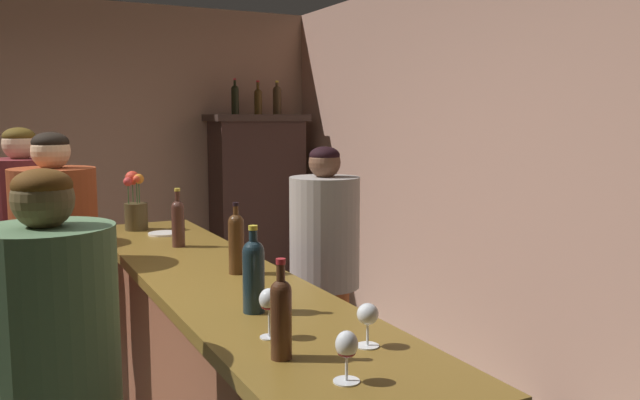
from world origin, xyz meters
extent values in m
cube|color=tan|center=(0.00, 3.03, 1.34)|extent=(5.32, 0.12, 2.67)
cube|color=tan|center=(2.66, 0.00, 1.34)|extent=(0.12, 6.06, 2.67)
cube|color=brown|center=(0.68, -0.16, 0.47)|extent=(0.54, 3.05, 0.95)
cube|color=brown|center=(0.68, -0.16, 0.97)|extent=(0.61, 3.18, 0.05)
cube|color=#37231F|center=(2.01, 2.70, 0.86)|extent=(0.80, 0.42, 1.72)
cube|color=#382923|center=(2.01, 2.70, 1.69)|extent=(0.88, 0.48, 0.06)
cylinder|color=#482920|center=(0.70, 0.53, 1.11)|extent=(0.07, 0.07, 0.22)
sphere|color=#482920|center=(0.70, 0.53, 1.21)|extent=(0.07, 0.07, 0.07)
cylinder|color=#482920|center=(0.70, 0.53, 1.26)|extent=(0.03, 0.03, 0.09)
cylinder|color=gold|center=(0.70, 0.53, 1.31)|extent=(0.03, 0.03, 0.02)
cylinder|color=#4C2E16|center=(0.77, -0.19, 1.12)|extent=(0.07, 0.07, 0.23)
sphere|color=#4C2E16|center=(0.77, -0.19, 1.23)|extent=(0.07, 0.07, 0.07)
cylinder|color=#4C2E16|center=(0.77, -0.19, 1.27)|extent=(0.02, 0.02, 0.07)
cylinder|color=black|center=(0.77, -0.19, 1.31)|extent=(0.03, 0.03, 0.02)
cylinder|color=#1A2A32|center=(0.63, -0.76, 1.11)|extent=(0.08, 0.08, 0.22)
sphere|color=#1A2A32|center=(0.63, -0.76, 1.22)|extent=(0.08, 0.08, 0.08)
cylinder|color=#1A2A32|center=(0.63, -0.76, 1.26)|extent=(0.03, 0.03, 0.08)
cylinder|color=gold|center=(0.63, -0.76, 1.31)|extent=(0.03, 0.03, 0.02)
cylinder|color=#462717|center=(0.54, -1.22, 1.10)|extent=(0.06, 0.06, 0.20)
sphere|color=#462717|center=(0.54, -1.22, 1.20)|extent=(0.06, 0.06, 0.06)
cylinder|color=#462717|center=(0.54, -1.22, 1.24)|extent=(0.03, 0.03, 0.08)
cylinder|color=#A82228|center=(0.54, -1.22, 1.29)|extent=(0.03, 0.03, 0.02)
cylinder|color=white|center=(0.58, -1.04, 1.00)|extent=(0.06, 0.06, 0.00)
cylinder|color=white|center=(0.58, -1.04, 1.05)|extent=(0.01, 0.01, 0.09)
ellipsoid|color=white|center=(0.58, -1.04, 1.12)|extent=(0.06, 0.06, 0.07)
ellipsoid|color=maroon|center=(0.58, -1.04, 1.10)|extent=(0.05, 0.05, 0.03)
cylinder|color=white|center=(0.81, -1.25, 1.00)|extent=(0.07, 0.07, 0.00)
cylinder|color=white|center=(0.81, -1.25, 1.04)|extent=(0.01, 0.01, 0.06)
ellipsoid|color=white|center=(0.81, -1.25, 1.10)|extent=(0.07, 0.07, 0.07)
cylinder|color=white|center=(0.62, -1.45, 1.00)|extent=(0.07, 0.07, 0.00)
cylinder|color=white|center=(0.62, -1.45, 1.03)|extent=(0.01, 0.01, 0.06)
ellipsoid|color=white|center=(0.62, -1.45, 1.10)|extent=(0.06, 0.06, 0.07)
ellipsoid|color=maroon|center=(0.62, -1.45, 1.08)|extent=(0.05, 0.05, 0.03)
cylinder|color=#463920|center=(0.61, 1.17, 1.08)|extent=(0.14, 0.14, 0.17)
cylinder|color=#38602D|center=(0.63, 1.17, 1.21)|extent=(0.01, 0.01, 0.22)
sphere|color=orange|center=(0.63, 1.17, 1.32)|extent=(0.06, 0.06, 0.06)
cylinder|color=#38602D|center=(0.60, 1.23, 1.21)|extent=(0.01, 0.01, 0.22)
sphere|color=red|center=(0.60, 1.23, 1.32)|extent=(0.09, 0.09, 0.09)
cylinder|color=#38602D|center=(0.56, 1.16, 1.20)|extent=(0.01, 0.01, 0.20)
sphere|color=red|center=(0.56, 1.16, 1.30)|extent=(0.06, 0.06, 0.06)
cylinder|color=#38602D|center=(0.61, 1.15, 1.21)|extent=(0.01, 0.01, 0.22)
sphere|color=red|center=(0.61, 1.15, 1.32)|extent=(0.04, 0.04, 0.04)
cylinder|color=white|center=(0.72, 0.93, 1.00)|extent=(0.18, 0.18, 0.01)
cylinder|color=black|center=(1.81, 2.70, 1.83)|extent=(0.07, 0.07, 0.22)
sphere|color=black|center=(1.81, 2.70, 1.94)|extent=(0.07, 0.07, 0.07)
cylinder|color=black|center=(1.81, 2.70, 1.98)|extent=(0.02, 0.02, 0.08)
cylinder|color=#A82428|center=(1.81, 2.70, 2.03)|extent=(0.03, 0.03, 0.02)
cylinder|color=#4B3413|center=(2.03, 2.70, 1.81)|extent=(0.07, 0.07, 0.19)
sphere|color=#4B3413|center=(2.03, 2.70, 1.91)|extent=(0.07, 0.07, 0.07)
cylinder|color=#4B3413|center=(2.03, 2.70, 1.96)|extent=(0.03, 0.03, 0.10)
cylinder|color=#B21A1E|center=(2.03, 2.70, 2.02)|extent=(0.03, 0.03, 0.02)
cylinder|color=#402F1B|center=(2.22, 2.70, 1.83)|extent=(0.08, 0.08, 0.22)
sphere|color=#402F1B|center=(2.22, 2.70, 1.94)|extent=(0.08, 0.08, 0.08)
cylinder|color=#402F1B|center=(2.22, 2.70, 1.97)|extent=(0.03, 0.03, 0.07)
cylinder|color=gold|center=(2.22, 2.70, 2.02)|extent=(0.03, 0.03, 0.02)
cylinder|color=maroon|center=(0.08, 0.40, 0.42)|extent=(0.28, 0.28, 0.85)
cylinder|color=maroon|center=(0.08, 0.40, 1.15)|extent=(0.39, 0.39, 0.61)
sphere|color=#DFB084|center=(0.08, 0.40, 1.54)|extent=(0.18, 0.18, 0.18)
ellipsoid|color=black|center=(0.08, 0.40, 1.58)|extent=(0.17, 0.17, 0.10)
cylinder|color=#4F6E4A|center=(-0.06, -0.94, 1.09)|extent=(0.38, 0.38, 0.59)
sphere|color=brown|center=(-0.06, -0.94, 1.47)|extent=(0.17, 0.17, 0.17)
ellipsoid|color=#512F0F|center=(-0.06, -0.94, 1.50)|extent=(0.16, 0.16, 0.09)
cylinder|color=#B3A796|center=(-0.03, 1.02, 0.42)|extent=(0.27, 0.27, 0.83)
cylinder|color=maroon|center=(-0.03, 1.02, 1.15)|extent=(0.38, 0.38, 0.63)
sphere|color=#DEB089|center=(-0.03, 1.02, 1.55)|extent=(0.18, 0.18, 0.18)
ellipsoid|color=#4E3A12|center=(-0.03, 1.02, 1.59)|extent=(0.17, 0.17, 0.10)
cylinder|color=brown|center=(1.39, 0.16, 0.39)|extent=(0.27, 0.27, 0.78)
cylinder|color=gray|center=(1.39, 0.16, 1.08)|extent=(0.38, 0.38, 0.59)
sphere|color=brown|center=(1.39, 0.16, 1.45)|extent=(0.17, 0.17, 0.17)
ellipsoid|color=black|center=(1.39, 0.16, 1.49)|extent=(0.16, 0.16, 0.09)
camera|label=1|loc=(-0.18, -2.88, 1.69)|focal=36.46mm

